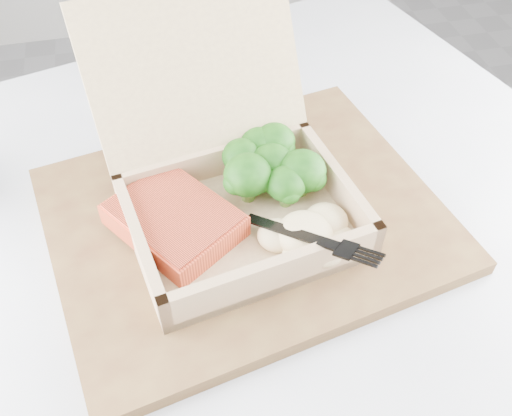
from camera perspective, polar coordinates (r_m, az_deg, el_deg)
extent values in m
cylinder|color=black|center=(0.91, 0.62, -19.48)|extent=(0.08, 0.08, 0.71)
cube|color=silver|center=(0.58, 0.91, -5.08)|extent=(1.02, 1.02, 0.03)
cube|color=brown|center=(0.59, -1.04, -1.06)|extent=(0.44, 0.38, 0.02)
cube|color=tan|center=(0.56, -1.27, -1.90)|extent=(0.24, 0.20, 0.01)
cube|color=tan|center=(0.53, -11.47, -3.89)|extent=(0.04, 0.16, 0.04)
cube|color=tan|center=(0.58, 8.02, 2.18)|extent=(0.04, 0.16, 0.04)
cube|color=tan|center=(0.51, 2.03, -6.78)|extent=(0.21, 0.05, 0.04)
cube|color=tan|center=(0.60, -4.08, 4.35)|extent=(0.21, 0.05, 0.04)
cube|color=tan|center=(0.58, -6.08, 13.60)|extent=(0.22, 0.12, 0.15)
cube|color=#DE502B|center=(0.55, -8.17, -1.21)|extent=(0.14, 0.15, 0.02)
ellipsoid|color=beige|center=(0.53, 4.89, -2.54)|extent=(0.09, 0.08, 0.03)
cube|color=black|center=(0.54, -1.00, 0.01)|extent=(0.07, 0.08, 0.03)
cube|color=black|center=(0.51, 5.63, -3.51)|extent=(0.04, 0.04, 0.01)
cube|color=white|center=(0.73, -10.07, 8.53)|extent=(0.09, 0.15, 0.00)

